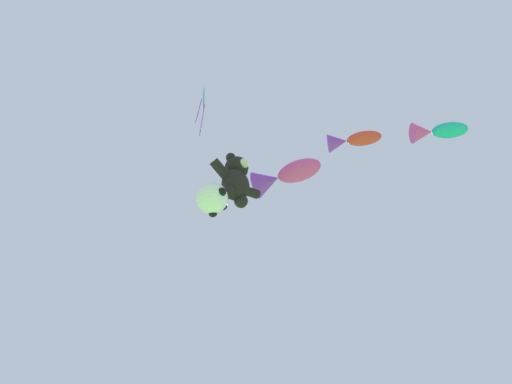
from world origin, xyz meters
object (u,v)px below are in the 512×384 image
at_px(fish_kite_magenta, 283,176).
at_px(diamond_kite, 203,103).
at_px(fish_kite_teal, 436,131).
at_px(teddy_bear_kite, 236,179).
at_px(fish_kite_crimson, 351,140).
at_px(soccer_ball_kite, 212,198).

xyz_separation_m(fish_kite_magenta, diamond_kite, (-2.80, 1.36, 3.14)).
relative_size(fish_kite_magenta, fish_kite_teal, 1.45).
xyz_separation_m(teddy_bear_kite, fish_kite_teal, (3.97, -4.95, 1.64)).
height_order(teddy_bear_kite, fish_kite_teal, fish_kite_teal).
bearing_deg(fish_kite_crimson, fish_kite_magenta, 116.03).
relative_size(teddy_bear_kite, diamond_kite, 0.66).
bearing_deg(diamond_kite, fish_kite_magenta, -25.97).
bearing_deg(teddy_bear_kite, fish_kite_crimson, -42.56).
height_order(fish_kite_magenta, fish_kite_crimson, fish_kite_crimson).
height_order(fish_kite_crimson, diamond_kite, diamond_kite).
height_order(fish_kite_magenta, fish_kite_teal, fish_kite_teal).
bearing_deg(teddy_bear_kite, diamond_kite, 136.65).
relative_size(fish_kite_teal, diamond_kite, 0.58).
bearing_deg(fish_kite_crimson, fish_kite_teal, -64.38).
distance_m(fish_kite_teal, diamond_kite, 8.28).
bearing_deg(teddy_bear_kite, fish_kite_teal, -51.27).
xyz_separation_m(fish_kite_crimson, diamond_kite, (-3.89, 3.60, 2.14)).
relative_size(fish_kite_magenta, diamond_kite, 0.84).
height_order(teddy_bear_kite, soccer_ball_kite, teddy_bear_kite).
distance_m(teddy_bear_kite, soccer_ball_kite, 1.53).
bearing_deg(fish_kite_teal, teddy_bear_kite, 128.73).
bearing_deg(fish_kite_teal, diamond_kite, 130.19).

